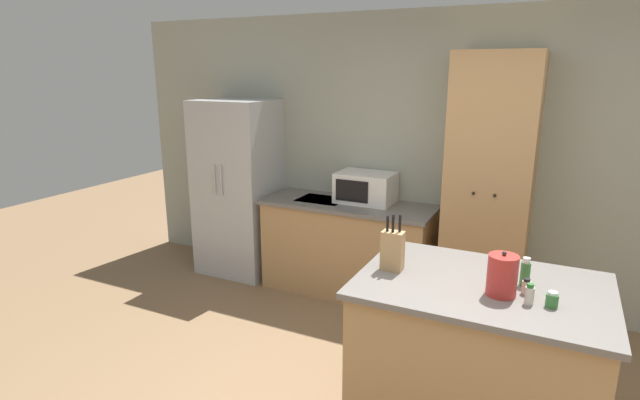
% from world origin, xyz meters
% --- Properties ---
extents(wall_back, '(7.20, 0.06, 2.60)m').
position_xyz_m(wall_back, '(0.00, 2.33, 1.30)').
color(wall_back, '#9EA393').
rests_on(wall_back, ground_plane).
extents(refrigerator, '(0.77, 0.65, 1.80)m').
position_xyz_m(refrigerator, '(-2.28, 1.99, 0.90)').
color(refrigerator, '#B7BABC').
rests_on(refrigerator, ground_plane).
extents(back_counter, '(1.62, 0.64, 0.88)m').
position_xyz_m(back_counter, '(-1.04, 2.00, 0.44)').
color(back_counter, tan).
rests_on(back_counter, ground_plane).
extents(pantry_cabinet, '(0.66, 0.58, 2.23)m').
position_xyz_m(pantry_cabinet, '(0.19, 2.02, 1.12)').
color(pantry_cabinet, tan).
rests_on(pantry_cabinet, ground_plane).
extents(kitchen_island, '(1.35, 0.96, 0.94)m').
position_xyz_m(kitchen_island, '(0.38, 0.55, 0.47)').
color(kitchen_island, tan).
rests_on(kitchen_island, ground_plane).
extents(microwave, '(0.52, 0.38, 0.28)m').
position_xyz_m(microwave, '(-0.91, 2.09, 1.02)').
color(microwave, white).
rests_on(microwave, back_counter).
extents(knife_block, '(0.13, 0.08, 0.34)m').
position_xyz_m(knife_block, '(-0.13, 0.51, 1.06)').
color(knife_block, tan).
rests_on(knife_block, kitchen_island).
extents(spice_bottle_tall_dark, '(0.06, 0.06, 0.08)m').
position_xyz_m(spice_bottle_tall_dark, '(0.73, 0.41, 0.98)').
color(spice_bottle_tall_dark, '#337033').
rests_on(spice_bottle_tall_dark, kitchen_island).
extents(spice_bottle_short_red, '(0.05, 0.05, 0.16)m').
position_xyz_m(spice_bottle_short_red, '(0.59, 0.62, 1.01)').
color(spice_bottle_short_red, '#337033').
rests_on(spice_bottle_short_red, kitchen_island).
extents(spice_bottle_amber_oil, '(0.04, 0.04, 0.09)m').
position_xyz_m(spice_bottle_amber_oil, '(0.61, 0.51, 0.98)').
color(spice_bottle_amber_oil, beige).
rests_on(spice_bottle_amber_oil, kitchen_island).
extents(spice_bottle_green_herb, '(0.05, 0.05, 0.11)m').
position_xyz_m(spice_bottle_green_herb, '(0.63, 0.39, 0.99)').
color(spice_bottle_green_herb, beige).
rests_on(spice_bottle_green_herb, kitchen_island).
extents(kettle, '(0.15, 0.15, 0.24)m').
position_xyz_m(kettle, '(0.49, 0.44, 1.05)').
color(kettle, '#B72D28').
rests_on(kettle, kitchen_island).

